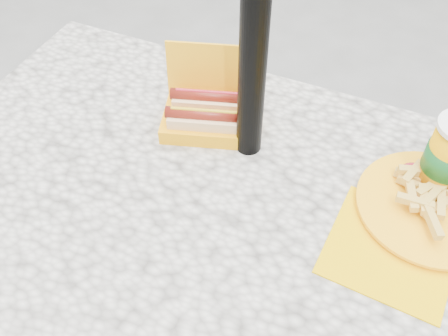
% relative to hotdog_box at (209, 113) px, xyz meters
% --- Properties ---
extents(picnic_table, '(1.20, 0.80, 0.75)m').
position_rel_hotdog_box_xyz_m(picnic_table, '(0.10, -0.19, -0.14)').
color(picnic_table, beige).
rests_on(picnic_table, ground).
extents(hotdog_box, '(0.22, 0.19, 0.16)m').
position_rel_hotdog_box_xyz_m(hotdog_box, '(0.00, 0.00, 0.00)').
color(hotdog_box, '#FFAD11').
rests_on(hotdog_box, picnic_table).
extents(fries_plate, '(0.29, 0.35, 0.05)m').
position_rel_hotdog_box_xyz_m(fries_plate, '(0.45, -0.05, -0.02)').
color(fries_plate, '#EFB400').
rests_on(fries_plate, picnic_table).
extents(soda_cup, '(0.09, 0.09, 0.16)m').
position_rel_hotdog_box_xyz_m(soda_cup, '(0.46, 0.02, 0.05)').
color(soda_cup, '#ED9C00').
rests_on(soda_cup, picnic_table).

